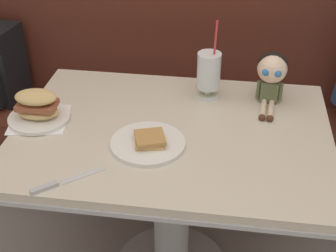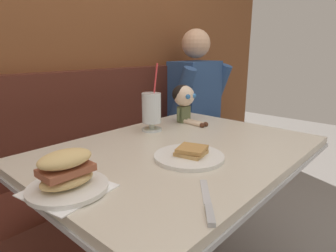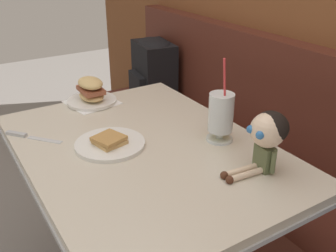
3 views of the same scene
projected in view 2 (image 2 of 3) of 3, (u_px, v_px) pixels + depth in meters
wood_panel_wall at (58, 33)px, 1.59m from camera, size 4.40×0.08×2.40m
booth_bench at (94, 192)px, 1.66m from camera, size 2.60×0.48×1.00m
diner_table at (178, 193)px, 1.19m from camera, size 1.11×0.81×0.74m
toast_plate at (190, 155)px, 1.03m from camera, size 0.25×0.25×0.04m
milkshake_glass at (151, 110)px, 1.36m from camera, size 0.10×0.10×0.32m
sandwich_plate at (67, 175)px, 0.78m from camera, size 0.23×0.23×0.12m
butter_knife at (208, 207)px, 0.70m from camera, size 0.19×0.16×0.01m
seated_doll at (184, 98)px, 1.51m from camera, size 0.12×0.22×0.20m
diner_patron at (199, 100)px, 2.19m from camera, size 0.55×0.48×0.81m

